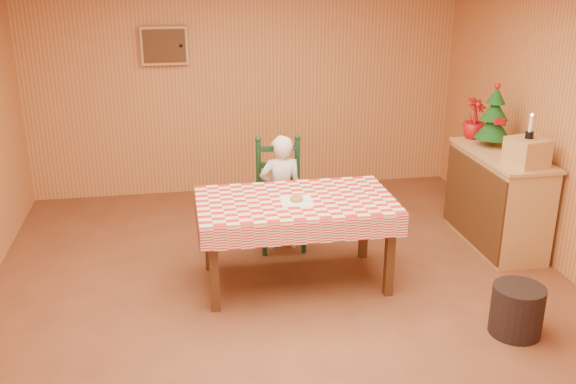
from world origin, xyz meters
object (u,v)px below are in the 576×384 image
(crate, at_px, (527,152))
(storage_bin, at_px, (517,310))
(shelf_unit, at_px, (497,199))
(dining_table, at_px, (295,208))
(ladder_chair, at_px, (280,196))
(christmas_tree, at_px, (494,118))
(seated_child, at_px, (281,193))

(crate, bearing_deg, storage_bin, -118.08)
(crate, bearing_deg, shelf_unit, 91.23)
(dining_table, distance_m, crate, 2.12)
(ladder_chair, bearing_deg, christmas_tree, -2.60)
(shelf_unit, distance_m, christmas_tree, 0.79)
(ladder_chair, bearing_deg, shelf_unit, -9.42)
(shelf_unit, height_order, storage_bin, shelf_unit)
(dining_table, height_order, storage_bin, dining_table)
(seated_child, height_order, storage_bin, seated_child)
(seated_child, xyz_separation_m, christmas_tree, (2.08, -0.04, 0.65))
(seated_child, relative_size, storage_bin, 2.92)
(ladder_chair, xyz_separation_m, crate, (2.08, -0.74, 0.55))
(dining_table, distance_m, seated_child, 0.74)
(storage_bin, bearing_deg, dining_table, 143.27)
(seated_child, xyz_separation_m, shelf_unit, (2.07, -0.29, -0.10))
(christmas_tree, bearing_deg, storage_bin, -108.78)
(shelf_unit, xyz_separation_m, christmas_tree, (0.01, 0.25, 0.74))
(seated_child, distance_m, storage_bin, 2.38)
(crate, height_order, christmas_tree, christmas_tree)
(dining_table, relative_size, ladder_chair, 1.53)
(dining_table, distance_m, shelf_unit, 2.13)
(ladder_chair, bearing_deg, dining_table, -90.00)
(crate, bearing_deg, dining_table, -178.83)
(dining_table, height_order, shelf_unit, shelf_unit)
(christmas_tree, height_order, storage_bin, christmas_tree)
(ladder_chair, height_order, seated_child, seated_child)
(dining_table, xyz_separation_m, storage_bin, (1.47, -1.10, -0.49))
(dining_table, height_order, crate, crate)
(crate, height_order, storage_bin, crate)
(dining_table, distance_m, ladder_chair, 0.81)
(crate, bearing_deg, seated_child, 161.74)
(ladder_chair, distance_m, storage_bin, 2.41)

